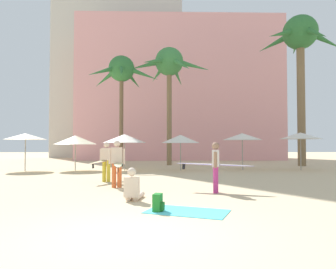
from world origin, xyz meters
name	(u,v)px	position (x,y,z in m)	size (l,w,h in m)	color
ground	(130,235)	(0.00, 0.00, 0.00)	(120.00, 120.00, 0.00)	beige
hotel_pink	(179,93)	(2.54, 30.07, 7.40)	(21.16, 9.30, 14.80)	pink
hotel_tower_gray	(121,26)	(-4.90, 37.42, 17.88)	(16.08, 9.45, 35.76)	beige
palm_tree_far_left	(121,73)	(-2.35, 17.48, 6.81)	(5.15, 5.29, 8.10)	brown
palm_tree_left	(300,43)	(10.93, 17.56, 9.20)	(6.40, 6.62, 11.24)	brown
palm_tree_center	(169,67)	(1.17, 18.64, 7.58)	(6.35, 5.65, 9.09)	brown
cafe_umbrella_0	(125,138)	(-1.68, 13.85, 1.95)	(2.64, 2.64, 2.21)	gray
cafe_umbrella_1	(26,136)	(-7.59, 13.59, 2.06)	(2.48, 2.48, 2.25)	gray
cafe_umbrella_2	(301,136)	(9.16, 13.72, 2.12)	(2.53, 2.53, 2.32)	gray
cafe_umbrella_3	(181,139)	(1.73, 13.52, 1.92)	(2.31, 2.31, 2.17)	gray
cafe_umbrella_4	(75,140)	(-4.68, 13.85, 1.86)	(2.60, 2.60, 2.13)	gray
cafe_umbrella_5	(242,137)	(5.63, 14.04, 2.07)	(2.47, 2.47, 2.29)	gray
beach_towel	(187,212)	(1.16, 1.89, 0.01)	(1.87, 1.08, 0.01)	#4CC6D6
backpack	(158,203)	(0.48, 1.92, 0.20)	(0.29, 0.33, 0.42)	#1E7627
person_mid_center	(117,162)	(-1.08, 6.22, 0.93)	(0.80, 3.22, 1.73)	orange
person_mid_right	(107,160)	(-1.77, 8.03, 0.92)	(1.37, 2.56, 1.69)	gold
person_far_left	(133,189)	(-0.24, 3.45, 0.32)	(0.54, 1.01, 0.93)	beige
person_near_left	(215,165)	(2.34, 4.89, 0.90)	(2.61, 1.19, 1.65)	#B7337F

